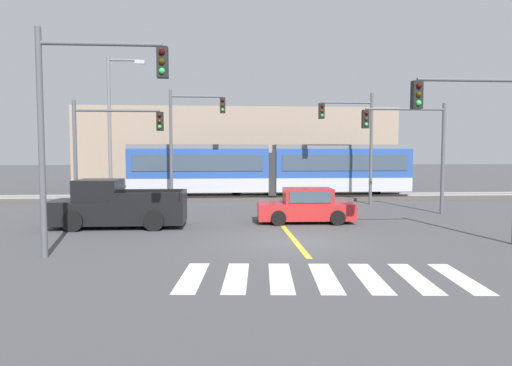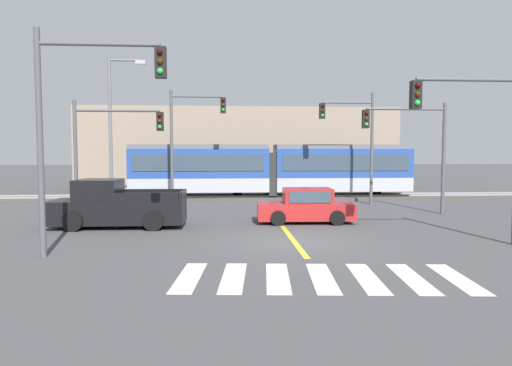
{
  "view_description": "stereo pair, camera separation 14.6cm",
  "coord_description": "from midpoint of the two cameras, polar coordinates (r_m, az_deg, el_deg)",
  "views": [
    {
      "loc": [
        -2.52,
        -15.49,
        3.1
      ],
      "look_at": [
        -0.89,
        6.67,
        1.6
      ],
      "focal_mm": 32.0,
      "sensor_mm": 36.0,
      "label": 1
    },
    {
      "loc": [
        -2.38,
        -15.5,
        3.1
      ],
      "look_at": [
        -0.89,
        6.67,
        1.6
      ],
      "focal_mm": 32.0,
      "sensor_mm": 36.0,
      "label": 2
    }
  ],
  "objects": [
    {
      "name": "track_bed",
      "position": [
        30.57,
        0.77,
        -1.79
      ],
      "size": [
        120.0,
        4.0,
        0.18
      ],
      "primitive_type": "cube",
      "color": "#4C4742",
      "rests_on": "ground"
    },
    {
      "name": "crosswalk_stripe_0",
      "position": [
        11.67,
        -7.99,
        -11.55
      ],
      "size": [
        0.8,
        2.84,
        0.01
      ],
      "primitive_type": "cube",
      "rotation": [
        0.0,
        0.0,
        -0.09
      ],
      "color": "silver",
      "rests_on": "ground"
    },
    {
      "name": "pickup_truck",
      "position": [
        19.74,
        -16.92,
        -2.87
      ],
      "size": [
        5.42,
        2.29,
        1.98
      ],
      "color": "black",
      "rests_on": "ground"
    },
    {
      "name": "crosswalk_stripe_4",
      "position": [
        11.82,
        14.04,
        -11.43
      ],
      "size": [
        0.8,
        2.84,
        0.01
      ],
      "primitive_type": "cube",
      "rotation": [
        0.0,
        0.0,
        -0.09
      ],
      "color": "silver",
      "rests_on": "ground"
    },
    {
      "name": "crosswalk_stripe_3",
      "position": [
        11.63,
        8.64,
        -11.61
      ],
      "size": [
        0.8,
        2.84,
        0.01
      ],
      "primitive_type": "cube",
      "rotation": [
        0.0,
        0.0,
        -0.09
      ],
      "color": "silver",
      "rests_on": "ground"
    },
    {
      "name": "crosswalk_stripe_5",
      "position": [
        12.11,
        19.21,
        -11.16
      ],
      "size": [
        0.8,
        2.84,
        0.01
      ],
      "primitive_type": "cube",
      "rotation": [
        0.0,
        0.0,
        -0.09
      ],
      "color": "silver",
      "rests_on": "ground"
    },
    {
      "name": "ground_plane",
      "position": [
        15.99,
        5.08,
        -7.33
      ],
      "size": [
        200.0,
        200.0,
        0.0
      ],
      "primitive_type": "plane",
      "color": "#474749"
    },
    {
      "name": "traffic_light_far_right",
      "position": [
        27.63,
        12.45,
        6.13
      ],
      "size": [
        3.25,
        0.38,
        6.59
      ],
      "color": "#515459",
      "rests_on": "ground"
    },
    {
      "name": "traffic_light_far_left",
      "position": [
        26.94,
        -8.24,
        6.56
      ],
      "size": [
        3.25,
        0.38,
        6.69
      ],
      "color": "#515459",
      "rests_on": "ground"
    },
    {
      "name": "street_lamp_west",
      "position": [
        27.94,
        -17.22,
        7.34
      ],
      "size": [
        2.18,
        0.28,
        8.6
      ],
      "color": "slate",
      "rests_on": "ground"
    },
    {
      "name": "sedan_crossing",
      "position": [
        20.26,
        6.41,
        -2.97
      ],
      "size": [
        4.26,
        2.03,
        1.52
      ],
      "color": "#B22323",
      "rests_on": "ground"
    },
    {
      "name": "traffic_light_mid_left",
      "position": [
        22.93,
        -17.88,
        5.17
      ],
      "size": [
        4.25,
        0.38,
        5.55
      ],
      "color": "#515459",
      "rests_on": "ground"
    },
    {
      "name": "rail_far",
      "position": [
        31.27,
        0.66,
        -1.41
      ],
      "size": [
        120.0,
        0.08,
        0.1
      ],
      "primitive_type": "cube",
      "color": "#939399",
      "rests_on": "track_bed"
    },
    {
      "name": "rail_near",
      "position": [
        29.85,
        0.88,
        -1.66
      ],
      "size": [
        120.0,
        0.08,
        0.1
      ],
      "primitive_type": "cube",
      "color": "#939399",
      "rests_on": "track_bed"
    },
    {
      "name": "traffic_light_near_left",
      "position": [
        14.32,
        -20.79,
        8.72
      ],
      "size": [
        3.75,
        0.38,
        6.67
      ],
      "color": "#515459",
      "rests_on": "ground"
    },
    {
      "name": "light_rail_tram",
      "position": [
        30.5,
        2.06,
        1.88
      ],
      "size": [
        18.5,
        2.64,
        3.43
      ],
      "color": "#B7BAC1",
      "rests_on": "track_bed"
    },
    {
      "name": "traffic_light_mid_right",
      "position": [
        24.05,
        19.37,
        5.23
      ],
      "size": [
        4.25,
        0.38,
        5.54
      ],
      "color": "#515459",
      "rests_on": "ground"
    },
    {
      "name": "building_backdrop_far",
      "position": [
        38.89,
        -2.09,
        4.23
      ],
      "size": [
        25.76,
        6.0,
        6.71
      ],
      "primitive_type": "cube",
      "color": "gray",
      "rests_on": "ground"
    },
    {
      "name": "traffic_light_near_right",
      "position": [
        16.78,
        26.51,
        6.13
      ],
      "size": [
        3.75,
        0.38,
        5.8
      ],
      "color": "#515459",
      "rests_on": "ground"
    },
    {
      "name": "lane_centre_line",
      "position": [
        21.01,
        2.9,
        -4.62
      ],
      "size": [
        0.2,
        15.39,
        0.01
      ],
      "primitive_type": "cube",
      "color": "gold",
      "rests_on": "ground"
    },
    {
      "name": "crosswalk_stripe_2",
      "position": [
        11.54,
        3.1,
        -11.7
      ],
      "size": [
        0.8,
        2.84,
        0.01
      ],
      "primitive_type": "cube",
      "rotation": [
        0.0,
        0.0,
        -0.09
      ],
      "color": "silver",
      "rests_on": "ground"
    },
    {
      "name": "crosswalk_stripe_1",
      "position": [
        11.55,
        -2.48,
        -11.68
      ],
      "size": [
        0.8,
        2.84,
        0.01
      ],
      "primitive_type": "cube",
      "rotation": [
        0.0,
        0.0,
        -0.09
      ],
      "color": "silver",
      "rests_on": "ground"
    },
    {
      "name": "crosswalk_stripe_6",
      "position": [
        12.49,
        24.09,
        -10.82
      ],
      "size": [
        0.8,
        2.84,
        0.01
      ],
      "primitive_type": "cube",
      "rotation": [
        0.0,
        0.0,
        -0.09
      ],
      "color": "silver",
      "rests_on": "ground"
    }
  ]
}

